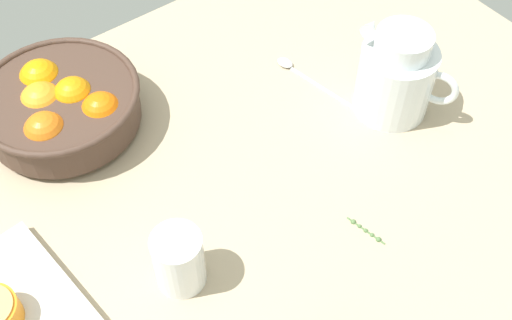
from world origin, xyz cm
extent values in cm
cube|color=tan|center=(0.00, 0.00, -1.50)|extent=(131.86, 90.17, 3.00)
cylinder|color=#473328|center=(-15.96, 28.04, 0.60)|extent=(23.60, 23.60, 1.20)
cylinder|color=#473328|center=(-15.96, 28.04, 4.26)|extent=(25.65, 25.65, 6.13)
torus|color=#473328|center=(-15.96, 28.04, 7.33)|extent=(26.85, 26.85, 1.20)
sphere|color=orange|center=(-13.63, 27.26, 5.86)|extent=(6.74, 6.74, 6.74)
sphere|color=orange|center=(-16.24, 34.22, 5.68)|extent=(7.28, 7.28, 7.28)
sphere|color=orange|center=(-18.33, 29.52, 5.10)|extent=(7.62, 7.62, 7.62)
sphere|color=orange|center=(-20.79, 22.87, 5.74)|extent=(6.99, 6.99, 6.99)
sphere|color=orange|center=(-11.57, 21.67, 5.57)|extent=(6.84, 6.84, 6.84)
cylinder|color=white|center=(30.92, -2.01, 6.23)|extent=(12.79, 12.79, 12.47)
cylinder|color=white|center=(30.92, -2.01, 14.36)|extent=(9.14, 9.14, 3.78)
cone|color=white|center=(28.37, 2.94, 15.68)|extent=(3.95, 3.86, 2.80)
torus|color=white|center=(34.22, -8.41, 7.48)|extent=(4.13, 6.49, 6.69)
cylinder|color=yellow|center=(30.92, -2.01, 2.84)|extent=(11.77, 11.77, 5.68)
cylinder|color=white|center=(-16.23, -8.41, 4.97)|extent=(7.12, 7.12, 9.94)
cylinder|color=#F6A81F|center=(-16.23, -8.41, 3.01)|extent=(6.27, 6.27, 6.02)
ellipsoid|color=silver|center=(22.85, 17.04, 0.50)|extent=(2.76, 3.54, 1.00)
cylinder|color=silver|center=(24.37, 8.36, 0.35)|extent=(3.17, 14.34, 0.70)
cylinder|color=#4F7040|center=(10.07, -18.47, 0.15)|extent=(1.63, 6.91, 0.30)
sphere|color=#4F7040|center=(10.52, -20.76, 0.30)|extent=(0.88, 0.88, 0.88)
sphere|color=#4F7040|center=(10.30, -19.61, 0.30)|extent=(0.70, 0.70, 0.70)
sphere|color=#4F7040|center=(10.07, -18.47, 0.30)|extent=(0.72, 0.72, 0.72)
sphere|color=#4F7040|center=(9.85, -17.33, 0.30)|extent=(0.69, 0.69, 0.69)
sphere|color=#4F7040|center=(9.63, -16.18, 0.30)|extent=(0.87, 0.87, 0.87)
camera|label=1|loc=(-34.32, -49.99, 82.79)|focal=45.40mm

